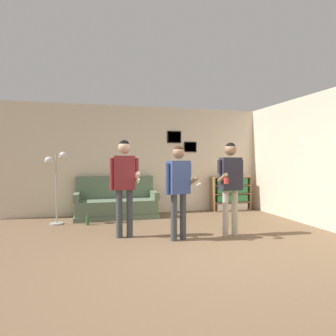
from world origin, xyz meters
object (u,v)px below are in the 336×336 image
(drinking_cup, at_px, (233,175))
(bottle_on_floor, at_px, (87,220))
(person_watcher_holding_cup, at_px, (230,179))
(person_player_foreground_center, at_px, (179,183))
(couch, at_px, (116,204))
(bookshelf, at_px, (230,194))
(floor_lamp, at_px, (56,171))
(person_player_foreground_left, at_px, (124,178))

(drinking_cup, bearing_deg, bottle_on_floor, -166.56)
(person_watcher_holding_cup, xyz_separation_m, bottle_on_floor, (-2.48, 1.54, -0.92))
(bottle_on_floor, relative_size, drinking_cup, 2.64)
(person_player_foreground_center, height_order, bottle_on_floor, person_player_foreground_center)
(couch, height_order, bookshelf, couch)
(floor_lamp, xyz_separation_m, person_player_foreground_center, (2.13, -1.82, -0.14))
(couch, xyz_separation_m, person_player_foreground_left, (-0.01, -1.90, 0.74))
(bookshelf, distance_m, floor_lamp, 4.42)
(person_player_foreground_left, xyz_separation_m, person_player_foreground_center, (0.86, -0.40, -0.08))
(person_player_foreground_left, xyz_separation_m, drinking_cup, (3.13, 2.09, -0.10))
(floor_lamp, xyz_separation_m, bottle_on_floor, (0.63, -0.23, -1.01))
(person_player_foreground_left, bearing_deg, bookshelf, 34.34)
(bookshelf, height_order, person_player_foreground_left, person_player_foreground_left)
(person_watcher_holding_cup, relative_size, drinking_cup, 17.03)
(floor_lamp, height_order, person_player_foreground_left, person_player_foreground_left)
(person_watcher_holding_cup, distance_m, drinking_cup, 2.76)
(bookshelf, xyz_separation_m, bottle_on_floor, (-3.69, -0.90, -0.35))
(couch, bearing_deg, drinking_cup, 3.49)
(person_watcher_holding_cup, height_order, bottle_on_floor, person_watcher_holding_cup)
(bookshelf, height_order, floor_lamp, floor_lamp)
(couch, distance_m, person_player_foreground_center, 2.54)
(couch, distance_m, bookshelf, 3.05)
(bookshelf, distance_m, person_player_foreground_center, 3.35)
(floor_lamp, bearing_deg, bottle_on_floor, -20.47)
(person_player_foreground_center, relative_size, person_watcher_holding_cup, 0.96)
(person_player_foreground_left, distance_m, bottle_on_floor, 1.65)
(bookshelf, distance_m, drinking_cup, 0.51)
(bookshelf, xyz_separation_m, person_player_foreground_left, (-3.05, -2.09, 0.60))
(bookshelf, bearing_deg, bottle_on_floor, -166.27)
(person_watcher_holding_cup, bearing_deg, drinking_cup, 62.04)
(person_watcher_holding_cup, bearing_deg, bookshelf, 63.55)
(couch, relative_size, person_player_foreground_center, 1.19)
(bookshelf, bearing_deg, couch, -176.41)
(person_player_foreground_center, bearing_deg, floor_lamp, 139.51)
(bookshelf, bearing_deg, person_player_foreground_center, -131.36)
(bottle_on_floor, bearing_deg, drinking_cup, 13.44)
(bookshelf, bearing_deg, person_watcher_holding_cup, -116.45)
(floor_lamp, distance_m, drinking_cup, 4.45)
(person_player_foreground_left, relative_size, drinking_cup, 17.40)
(couch, height_order, floor_lamp, floor_lamp)
(floor_lamp, bearing_deg, bookshelf, 8.80)
(drinking_cup, bearing_deg, person_player_foreground_center, -132.40)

